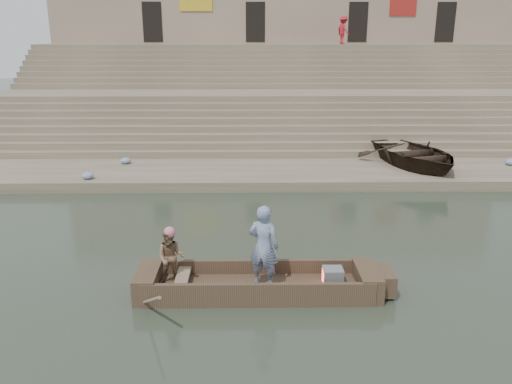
{
  "coord_description": "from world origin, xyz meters",
  "views": [
    {
      "loc": [
        -2.43,
        -12.69,
        5.79
      ],
      "look_at": [
        -2.25,
        1.56,
        1.4
      ],
      "focal_mm": 35.95,
      "sensor_mm": 36.0,
      "label": 1
    }
  ],
  "objects_px": {
    "main_rowboat": "(258,289)",
    "standing_man": "(264,246)",
    "rowing_man": "(171,257)",
    "television": "(332,276)",
    "pedestrian": "(343,30)",
    "beached_rowboat": "(415,154)"
  },
  "relations": [
    {
      "from": "main_rowboat",
      "to": "standing_man",
      "type": "distance_m",
      "value": 1.09
    },
    {
      "from": "rowing_man",
      "to": "pedestrian",
      "type": "distance_m",
      "value": 25.29
    },
    {
      "from": "television",
      "to": "main_rowboat",
      "type": "bearing_deg",
      "value": 180.0
    },
    {
      "from": "rowing_man",
      "to": "beached_rowboat",
      "type": "distance_m",
      "value": 13.67
    },
    {
      "from": "rowing_man",
      "to": "main_rowboat",
      "type": "bearing_deg",
      "value": -2.16
    },
    {
      "from": "main_rowboat",
      "to": "television",
      "type": "bearing_deg",
      "value": -0.0
    },
    {
      "from": "standing_man",
      "to": "beached_rowboat",
      "type": "xyz_separation_m",
      "value": [
        6.73,
        10.48,
        -0.27
      ]
    },
    {
      "from": "main_rowboat",
      "to": "standing_man",
      "type": "height_order",
      "value": "standing_man"
    },
    {
      "from": "main_rowboat",
      "to": "pedestrian",
      "type": "relative_size",
      "value": 2.9
    },
    {
      "from": "main_rowboat",
      "to": "rowing_man",
      "type": "relative_size",
      "value": 3.69
    },
    {
      "from": "rowing_man",
      "to": "standing_man",
      "type": "bearing_deg",
      "value": -2.15
    },
    {
      "from": "rowing_man",
      "to": "beached_rowboat",
      "type": "relative_size",
      "value": 0.27
    },
    {
      "from": "television",
      "to": "pedestrian",
      "type": "xyz_separation_m",
      "value": [
        4.12,
        23.54,
        5.64
      ]
    },
    {
      "from": "television",
      "to": "standing_man",
      "type": "bearing_deg",
      "value": -179.86
    },
    {
      "from": "standing_man",
      "to": "rowing_man",
      "type": "height_order",
      "value": "standing_man"
    },
    {
      "from": "main_rowboat",
      "to": "television",
      "type": "height_order",
      "value": "television"
    },
    {
      "from": "television",
      "to": "rowing_man",
      "type": "bearing_deg",
      "value": 179.03
    },
    {
      "from": "main_rowboat",
      "to": "standing_man",
      "type": "bearing_deg",
      "value": -1.67
    },
    {
      "from": "beached_rowboat",
      "to": "rowing_man",
      "type": "bearing_deg",
      "value": -146.67
    },
    {
      "from": "rowing_man",
      "to": "pedestrian",
      "type": "bearing_deg",
      "value": 71.17
    },
    {
      "from": "television",
      "to": "pedestrian",
      "type": "height_order",
      "value": "pedestrian"
    },
    {
      "from": "main_rowboat",
      "to": "pedestrian",
      "type": "height_order",
      "value": "pedestrian"
    }
  ]
}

